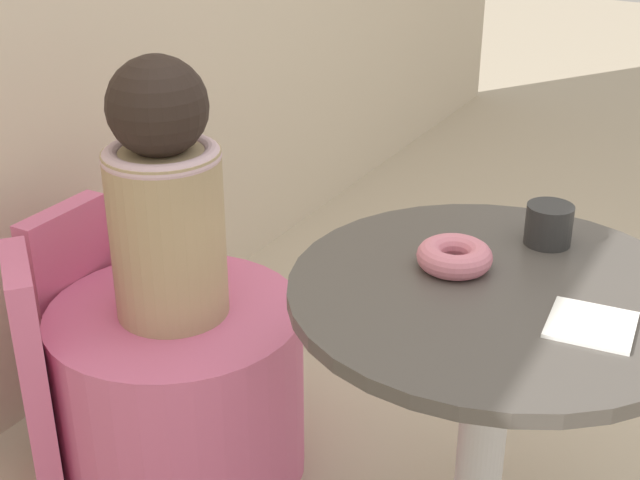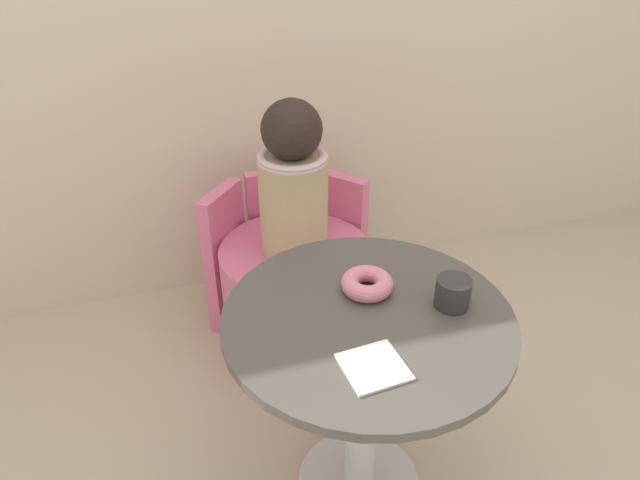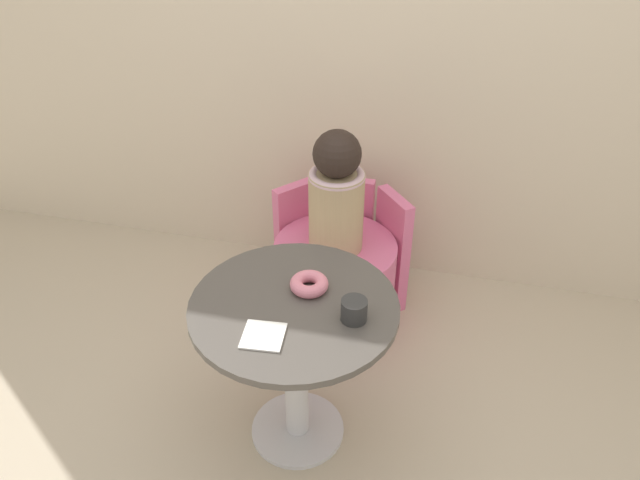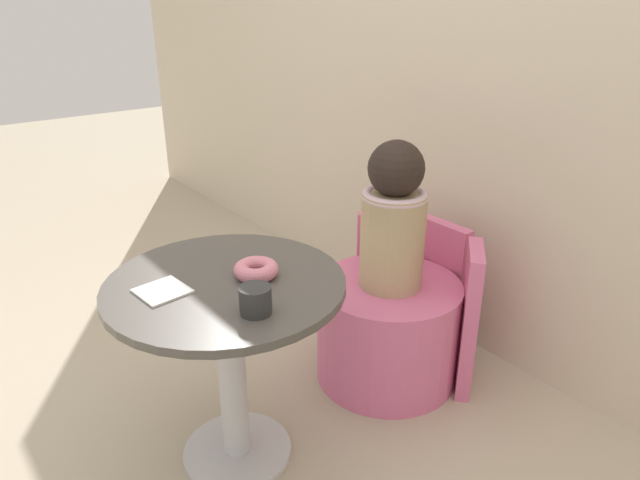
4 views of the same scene
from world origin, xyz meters
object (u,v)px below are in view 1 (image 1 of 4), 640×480
object	(u,v)px
tub_chair	(180,390)
cup	(549,225)
round_table	(489,367)
child_figure	(165,196)
donut	(454,256)

from	to	relation	value
tub_chair	cup	distance (m)	0.85
round_table	tub_chair	size ratio (longest dim) A/B	1.28
round_table	child_figure	xyz separation A→B (m)	(-0.01, 0.67, 0.18)
round_table	tub_chair	distance (m)	0.72
tub_chair	child_figure	world-z (taller)	child_figure
round_table	cup	bearing A→B (deg)	-6.74
tub_chair	cup	world-z (taller)	cup
tub_chair	donut	world-z (taller)	donut
tub_chair	child_figure	size ratio (longest dim) A/B	1.00
tub_chair	round_table	bearing A→B (deg)	-89.34
donut	round_table	bearing A→B (deg)	-108.62
tub_chair	cup	bearing A→B (deg)	-73.31
round_table	child_figure	world-z (taller)	child_figure
round_table	donut	size ratio (longest dim) A/B	5.33
round_table	cup	world-z (taller)	cup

